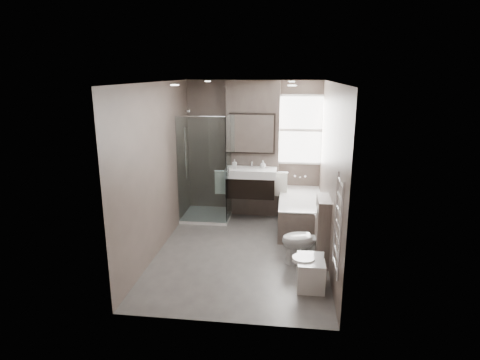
% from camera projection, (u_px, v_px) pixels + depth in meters
% --- Properties ---
extents(room, '(2.70, 3.90, 2.70)m').
position_uv_depth(room, '(242.00, 171.00, 6.02)').
color(room, '#575350').
rests_on(room, ground).
extents(vanity_pier, '(1.00, 0.25, 2.60)m').
position_uv_depth(vanity_pier, '(253.00, 149.00, 7.72)').
color(vanity_pier, '#5D5049').
rests_on(vanity_pier, ground).
extents(vanity, '(0.95, 0.47, 0.66)m').
position_uv_depth(vanity, '(251.00, 182.00, 7.53)').
color(vanity, black).
rests_on(vanity, vanity_pier).
extents(mirror_cabinet, '(0.86, 0.08, 0.76)m').
position_uv_depth(mirror_cabinet, '(252.00, 134.00, 7.48)').
color(mirror_cabinet, black).
rests_on(mirror_cabinet, vanity_pier).
extents(towel_left, '(0.24, 0.06, 0.44)m').
position_uv_depth(towel_left, '(221.00, 182.00, 7.58)').
color(towel_left, white).
rests_on(towel_left, vanity_pier).
extents(towel_right, '(0.24, 0.06, 0.44)m').
position_uv_depth(towel_right, '(281.00, 184.00, 7.45)').
color(towel_right, white).
rests_on(towel_right, vanity_pier).
extents(shower_enclosure, '(0.90, 0.90, 2.00)m').
position_uv_depth(shower_enclosure, '(211.00, 194.00, 7.61)').
color(shower_enclosure, white).
rests_on(shower_enclosure, ground).
extents(bathtub, '(0.75, 1.60, 0.57)m').
position_uv_depth(bathtub, '(300.00, 211.00, 7.22)').
color(bathtub, '#5D5049').
rests_on(bathtub, ground).
extents(window, '(0.98, 0.06, 1.33)m').
position_uv_depth(window, '(301.00, 130.00, 7.61)').
color(window, white).
rests_on(window, room).
extents(toilet, '(0.77, 0.55, 0.70)m').
position_uv_depth(toilet, '(305.00, 240.00, 5.90)').
color(toilet, white).
rests_on(toilet, ground).
extents(cistern_box, '(0.19, 0.55, 1.00)m').
position_uv_depth(cistern_box, '(322.00, 231.00, 5.85)').
color(cistern_box, '#5D5049').
rests_on(cistern_box, ground).
extents(bidet, '(0.42, 0.49, 0.51)m').
position_uv_depth(bidet, '(310.00, 272.00, 5.25)').
color(bidet, white).
rests_on(bidet, ground).
extents(towel_radiator, '(0.03, 0.49, 1.10)m').
position_uv_depth(towel_radiator, '(338.00, 225.00, 4.39)').
color(towel_radiator, silver).
rests_on(towel_radiator, room).
extents(soap_bottle_a, '(0.07, 0.08, 0.17)m').
position_uv_depth(soap_bottle_a, '(235.00, 164.00, 7.47)').
color(soap_bottle_a, white).
rests_on(soap_bottle_a, vanity).
extents(soap_bottle_b, '(0.11, 0.11, 0.14)m').
position_uv_depth(soap_bottle_b, '(263.00, 164.00, 7.51)').
color(soap_bottle_b, white).
rests_on(soap_bottle_b, vanity).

